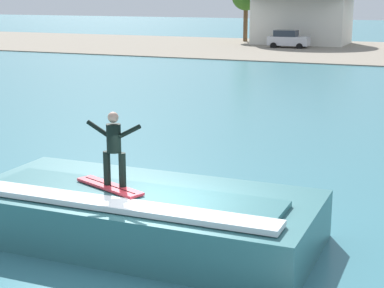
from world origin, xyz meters
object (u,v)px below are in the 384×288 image
at_px(wave_crest, 141,215).
at_px(surfboard, 110,186).
at_px(car_near_shore, 288,39).
at_px(surfer, 114,145).
at_px(house_with_chimney, 303,7).

height_order(wave_crest, surfboard, surfboard).
xyz_separation_m(surfboard, car_near_shore, (-9.16, 52.53, -0.35)).
bearing_deg(surfer, house_with_chimney, 99.00).
xyz_separation_m(wave_crest, house_with_chimney, (-9.74, 58.11, 3.42)).
relative_size(wave_crest, house_with_chimney, 0.64).
bearing_deg(car_near_shore, house_with_chimney, 89.62).
height_order(surfer, house_with_chimney, house_with_chimney).
height_order(surfer, car_near_shore, surfer).
relative_size(wave_crest, car_near_shore, 1.92).
relative_size(car_near_shore, house_with_chimney, 0.34).
bearing_deg(house_with_chimney, car_near_shore, -90.38).
distance_m(car_near_shore, house_with_chimney, 6.66).
xyz_separation_m(surfboard, house_with_chimney, (-9.12, 58.43, 2.73)).
distance_m(surfer, car_near_shore, 53.34).
relative_size(surfer, car_near_shore, 0.40).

